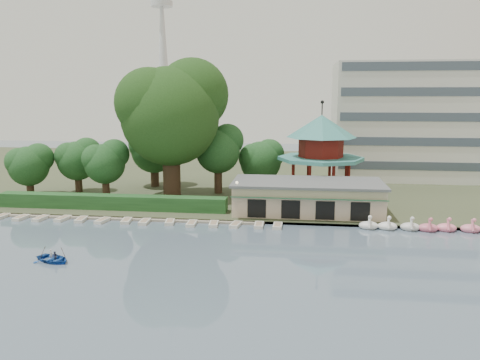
% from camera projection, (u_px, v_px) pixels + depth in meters
% --- Properties ---
extents(ground_plane, '(220.00, 220.00, 0.00)m').
position_uv_depth(ground_plane, '(190.00, 278.00, 38.57)').
color(ground_plane, slate).
rests_on(ground_plane, ground).
extents(shore, '(220.00, 70.00, 0.40)m').
position_uv_depth(shore, '(251.00, 173.00, 89.33)').
color(shore, '#424930').
rests_on(shore, ground).
extents(embankment, '(220.00, 0.60, 0.30)m').
position_uv_depth(embankment, '(223.00, 221.00, 55.44)').
color(embankment, gray).
rests_on(embankment, ground).
extents(dock, '(34.00, 1.60, 0.24)m').
position_uv_depth(dock, '(125.00, 218.00, 56.79)').
color(dock, gray).
rests_on(dock, ground).
extents(boathouse, '(18.60, 9.39, 3.90)m').
position_uv_depth(boathouse, '(307.00, 196.00, 58.42)').
color(boathouse, '#CDB298').
rests_on(boathouse, shore).
extents(pavilion, '(12.40, 12.40, 13.50)m').
position_uv_depth(pavilion, '(321.00, 147.00, 67.06)').
color(pavilion, '#CDB298').
rests_on(pavilion, shore).
extents(office_building, '(38.00, 18.00, 20.00)m').
position_uv_depth(office_building, '(438.00, 125.00, 80.79)').
color(office_building, silver).
rests_on(office_building, shore).
extents(broadcast_tower, '(8.00, 8.00, 96.00)m').
position_uv_depth(broadcast_tower, '(163.00, 43.00, 174.28)').
color(broadcast_tower, silver).
rests_on(broadcast_tower, ground).
extents(hedge, '(30.00, 2.00, 1.80)m').
position_uv_depth(hedge, '(111.00, 202.00, 60.16)').
color(hedge, '#225023').
rests_on(hedge, shore).
extents(lamp_post, '(0.36, 0.36, 4.28)m').
position_uv_depth(lamp_post, '(237.00, 192.00, 56.36)').
color(lamp_post, black).
rests_on(lamp_post, shore).
extents(big_tree, '(15.09, 14.07, 19.67)m').
position_uv_depth(big_tree, '(172.00, 109.00, 64.89)').
color(big_tree, '#3A281C').
rests_on(big_tree, shore).
extents(small_trees, '(39.69, 16.60, 10.31)m').
position_uv_depth(small_trees, '(154.00, 154.00, 70.48)').
color(small_trees, '#3A281C').
rests_on(small_trees, shore).
extents(swan_boats, '(20.25, 2.08, 1.92)m').
position_uv_depth(swan_boats, '(450.00, 228.00, 51.63)').
color(swan_boats, white).
rests_on(swan_boats, ground).
extents(moored_rowboats, '(34.98, 2.78, 0.36)m').
position_uv_depth(moored_rowboats, '(136.00, 221.00, 55.16)').
color(moored_rowboats, silver).
rests_on(moored_rowboats, ground).
extents(rowboat_with_passengers, '(5.83, 5.07, 2.01)m').
position_uv_depth(rowboat_with_passengers, '(53.00, 256.00, 42.20)').
color(rowboat_with_passengers, '#1C4EA7').
rests_on(rowboat_with_passengers, ground).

